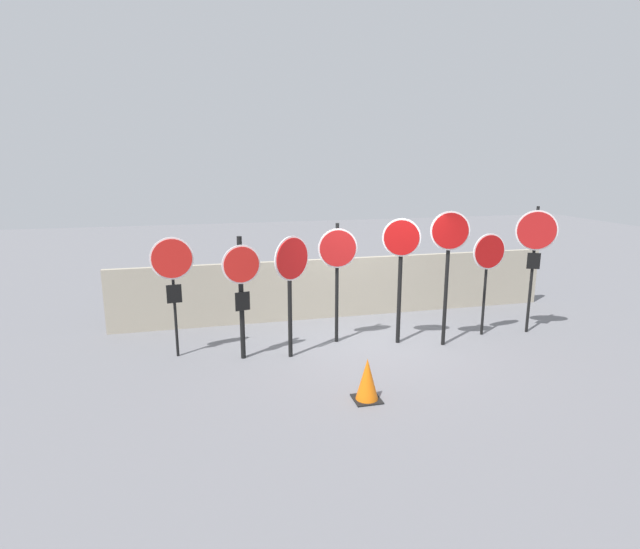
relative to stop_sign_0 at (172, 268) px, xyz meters
The scene contains 11 objects.
ground_plane 3.90m from the stop_sign_0, ahead, with size 40.00×40.00×0.00m, color slate.
fence_back 4.00m from the stop_sign_0, 24.60° to the left, with size 9.96×0.12×1.34m.
stop_sign_0 is the anchor object (origin of this frame).
stop_sign_1 1.22m from the stop_sign_0, 18.08° to the right, with size 0.67×0.20×2.20m.
stop_sign_2 2.06m from the stop_sign_0, 14.21° to the right, with size 0.67×0.44×2.20m.
stop_sign_3 2.97m from the stop_sign_0, ahead, with size 0.74×0.15×2.32m.
stop_sign_4 4.12m from the stop_sign_0, ahead, with size 0.67×0.29×2.42m.
stop_sign_5 4.95m from the stop_sign_0, ahead, with size 0.70×0.23×2.57m.
stop_sign_6 5.96m from the stop_sign_0, ahead, with size 0.71×0.13×2.07m.
stop_sign_7 6.93m from the stop_sign_0, ahead, with size 0.73×0.37×2.58m.
traffic_cone_0 3.87m from the stop_sign_0, 40.90° to the right, with size 0.40×0.40×0.64m.
Camera 1 is at (-3.07, -8.54, 3.44)m, focal length 28.00 mm.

